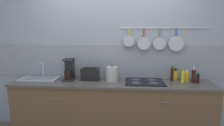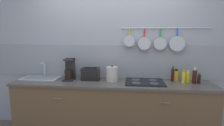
% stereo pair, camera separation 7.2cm
% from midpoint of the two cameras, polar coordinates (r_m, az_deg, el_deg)
% --- Properties ---
extents(wall_back, '(7.20, 0.14, 2.60)m').
position_cam_midpoint_polar(wall_back, '(2.90, 1.36, 2.87)').
color(wall_back, '#999EA8').
rests_on(wall_back, ground_plane).
extents(cabinet_base, '(2.99, 0.54, 0.85)m').
position_cam_midpoint_polar(cabinet_base, '(2.82, 0.62, -15.28)').
color(cabinet_base, brown).
rests_on(cabinet_base, ground_plane).
extents(countertop, '(3.03, 0.57, 0.03)m').
position_cam_midpoint_polar(countertop, '(2.67, 0.64, -6.60)').
color(countertop, '#4C4742').
rests_on(countertop, cabinet_base).
extents(sink_basin, '(0.59, 0.34, 0.25)m').
position_cam_midpoint_polar(sink_basin, '(3.09, -21.50, -4.36)').
color(sink_basin, '#B7BABF').
rests_on(sink_basin, countertop).
extents(coffee_maker, '(0.16, 0.21, 0.34)m').
position_cam_midpoint_polar(coffee_maker, '(2.85, -12.98, -2.53)').
color(coffee_maker, '#262628').
rests_on(coffee_maker, countertop).
extents(toaster, '(0.29, 0.16, 0.20)m').
position_cam_midpoint_polar(toaster, '(2.78, -6.27, -3.57)').
color(toaster, black).
rests_on(toaster, countertop).
extents(kettle, '(0.18, 0.18, 0.25)m').
position_cam_midpoint_polar(kettle, '(2.70, 0.83, -3.59)').
color(kettle, beige).
rests_on(kettle, countertop).
extents(cooktop, '(0.57, 0.46, 0.01)m').
position_cam_midpoint_polar(cooktop, '(2.70, 11.37, -6.07)').
color(cooktop, black).
rests_on(cooktop, countertop).
extents(bottle_dish_soap, '(0.05, 0.05, 0.24)m').
position_cam_midpoint_polar(bottle_dish_soap, '(2.85, 19.87, -3.58)').
color(bottle_dish_soap, '#33140F').
rests_on(bottle_dish_soap, countertop).
extents(bottle_cooking_wine, '(0.07, 0.07, 0.18)m').
position_cam_midpoint_polar(bottle_cooking_wine, '(2.94, 20.87, -3.77)').
color(bottle_cooking_wine, yellow).
rests_on(bottle_cooking_wine, countertop).
extents(bottle_sesame_oil, '(0.05, 0.05, 0.21)m').
position_cam_midpoint_polar(bottle_sesame_oil, '(2.82, 23.06, -4.22)').
color(bottle_sesame_oil, yellow).
rests_on(bottle_sesame_oil, countertop).
extents(bottle_hot_sauce, '(0.07, 0.07, 0.18)m').
position_cam_midpoint_polar(bottle_hot_sauce, '(2.88, 24.16, -4.21)').
color(bottle_hot_sauce, yellow).
rests_on(bottle_hot_sauce, countertop).
extents(bottle_olive_oil, '(0.06, 0.06, 0.24)m').
position_cam_midpoint_polar(bottle_olive_oil, '(2.85, 26.01, -3.95)').
color(bottle_olive_oil, '#33140F').
rests_on(bottle_olive_oil, countertop).
extents(bottle_vinegar, '(0.05, 0.05, 0.16)m').
position_cam_midpoint_polar(bottle_vinegar, '(2.88, 27.20, -4.67)').
color(bottle_vinegar, '#33140F').
rests_on(bottle_vinegar, countertop).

